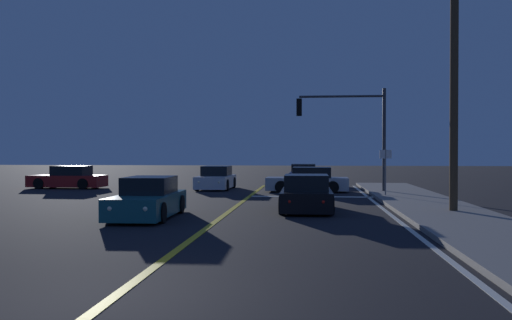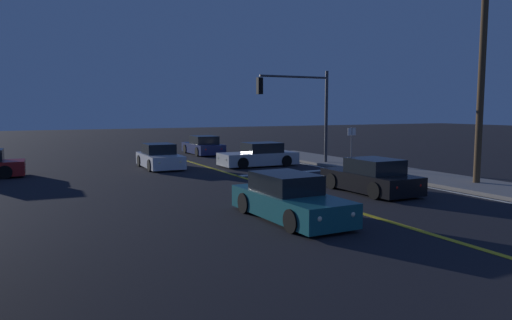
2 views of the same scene
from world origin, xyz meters
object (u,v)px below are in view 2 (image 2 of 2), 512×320
Objects in this scene: car_side_waiting_white at (160,158)px; utility_pole_right at (482,69)px; traffic_signal_near_right at (301,101)px; car_distant_tail_teal at (289,199)px; car_parked_curb_silver at (259,156)px; car_lead_oncoming_navy at (203,146)px; car_mid_block_black at (371,178)px; street_sign_corner at (352,141)px.

car_side_waiting_white is 0.44× the size of utility_pole_right.
utility_pole_right is at bearing 106.46° from traffic_signal_near_right.
car_side_waiting_white is (-0.10, 13.94, -0.00)m from car_distant_tail_teal.
car_parked_curb_silver is at bearing -24.68° from traffic_signal_near_right.
car_lead_oncoming_navy and car_mid_block_black have the same top height.
car_parked_curb_silver is at bearing 89.38° from car_mid_block_black.
car_distant_tail_teal is 12.28m from street_sign_corner.
traffic_signal_near_right is 3.79m from street_sign_corner.
car_distant_tail_teal is 0.48× the size of utility_pole_right.
traffic_signal_near_right is at bearing 116.80° from street_sign_corner.
car_parked_curb_silver is at bearing 133.44° from street_sign_corner.
car_lead_oncoming_navy is 1.94× the size of street_sign_corner.
car_mid_block_black is 6.70m from utility_pole_right.
traffic_signal_near_right reaches higher than car_side_waiting_white.
car_mid_block_black is at bearing 171.32° from utility_pole_right.
car_mid_block_black is at bearing -88.24° from car_lead_oncoming_navy.
car_mid_block_black is 9.55m from traffic_signal_near_right.
traffic_signal_near_right is 0.58× the size of utility_pole_right.
utility_pole_right is at bearing -73.31° from car_lead_oncoming_navy.
street_sign_corner is (-1.40, 6.73, -3.36)m from utility_pole_right.
utility_pole_right is (5.33, -18.80, 4.33)m from car_lead_oncoming_navy.
utility_pole_right is at bearing -154.04° from car_parked_curb_silver.
street_sign_corner reaches higher than car_distant_tail_teal.
car_mid_block_black is 1.84× the size of street_sign_corner.
car_parked_curb_silver is 0.99× the size of car_lead_oncoming_navy.
street_sign_corner reaches higher than car_mid_block_black.
car_lead_oncoming_navy is at bearing 2.82° from car_parked_curb_silver.
car_mid_block_black is (0.28, -18.03, -0.00)m from car_lead_oncoming_navy.
car_mid_block_black is at bearing 115.75° from car_side_waiting_white.
car_parked_curb_silver is at bearing -86.87° from car_lead_oncoming_navy.
car_lead_oncoming_navy is 10.10m from traffic_signal_near_right.
car_distant_tail_teal is at bearing 91.29° from car_side_waiting_white.
car_distant_tail_teal is 1.01× the size of car_lead_oncoming_navy.
street_sign_corner reaches higher than car_side_waiting_white.
utility_pole_right is (5.05, -0.77, 4.33)m from car_mid_block_black.
car_mid_block_black is 0.45× the size of utility_pole_right.
car_side_waiting_white is 16.56m from utility_pole_right.
utility_pole_right is (10.24, 1.75, 4.33)m from car_distant_tail_teal.
utility_pole_right is (5.00, -10.53, 4.33)m from car_parked_curb_silver.
traffic_signal_near_right is (7.43, 11.27, 3.10)m from car_distant_tail_teal.
traffic_signal_near_right reaches higher than car_lead_oncoming_navy.
car_parked_curb_silver is 0.82× the size of traffic_signal_near_right.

